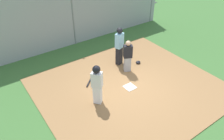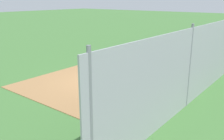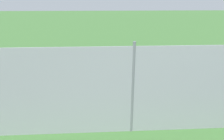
{
  "view_description": "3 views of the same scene",
  "coord_description": "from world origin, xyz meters",
  "px_view_note": "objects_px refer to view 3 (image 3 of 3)",
  "views": [
    {
      "loc": [
        4.81,
        5.51,
        5.89
      ],
      "look_at": [
        0.48,
        -0.62,
        0.74
      ],
      "focal_mm": 35.7,
      "sensor_mm": 36.0,
      "label": 1
    },
    {
      "loc": [
        -9.31,
        -8.33,
        4.26
      ],
      "look_at": [
        0.43,
        -0.66,
        0.67
      ],
      "focal_mm": 39.82,
      "sensor_mm": 36.0,
      "label": 2
    },
    {
      "loc": [
        -1.06,
        -11.08,
        4.64
      ],
      "look_at": [
        -0.48,
        -0.81,
        0.94
      ],
      "focal_mm": 32.22,
      "sensor_mm": 36.0,
      "label": 3
    }
  ],
  "objects_px": {
    "home_plate": "(119,79)",
    "umpire": "(108,75)",
    "catcher_mask": "(94,88)",
    "runner": "(146,64)",
    "baseball_bat": "(143,88)",
    "catcher": "(109,74)"
  },
  "relations": [
    {
      "from": "umpire",
      "to": "catcher_mask",
      "type": "bearing_deg",
      "value": 35.6
    },
    {
      "from": "umpire",
      "to": "runner",
      "type": "relative_size",
      "value": 1.12
    },
    {
      "from": "runner",
      "to": "baseball_bat",
      "type": "relative_size",
      "value": 2.21
    },
    {
      "from": "catcher_mask",
      "to": "baseball_bat",
      "type": "bearing_deg",
      "value": -1.53
    },
    {
      "from": "catcher",
      "to": "catcher_mask",
      "type": "bearing_deg",
      "value": 128.83
    },
    {
      "from": "umpire",
      "to": "runner",
      "type": "bearing_deg",
      "value": -72.7
    },
    {
      "from": "catcher",
      "to": "umpire",
      "type": "distance_m",
      "value": 0.73
    },
    {
      "from": "catcher_mask",
      "to": "umpire",
      "type": "bearing_deg",
      "value": -34.64
    },
    {
      "from": "catcher",
      "to": "baseball_bat",
      "type": "distance_m",
      "value": 2.03
    },
    {
      "from": "umpire",
      "to": "baseball_bat",
      "type": "relative_size",
      "value": 2.48
    },
    {
      "from": "umpire",
      "to": "home_plate",
      "type": "bearing_deg",
      "value": -42.51
    },
    {
      "from": "home_plate",
      "to": "umpire",
      "type": "bearing_deg",
      "value": -112.75
    },
    {
      "from": "umpire",
      "to": "catcher_mask",
      "type": "xyz_separation_m",
      "value": [
        -0.77,
        0.53,
        -0.94
      ]
    },
    {
      "from": "baseball_bat",
      "to": "catcher_mask",
      "type": "relative_size",
      "value": 3.14
    },
    {
      "from": "runner",
      "to": "catcher_mask",
      "type": "relative_size",
      "value": 6.93
    },
    {
      "from": "runner",
      "to": "baseball_bat",
      "type": "bearing_deg",
      "value": 35.14
    },
    {
      "from": "catcher",
      "to": "runner",
      "type": "height_order",
      "value": "runner"
    },
    {
      "from": "umpire",
      "to": "baseball_bat",
      "type": "height_order",
      "value": "umpire"
    },
    {
      "from": "runner",
      "to": "catcher",
      "type": "bearing_deg",
      "value": -13.46
    },
    {
      "from": "home_plate",
      "to": "catcher",
      "type": "distance_m",
      "value": 1.46
    },
    {
      "from": "catcher",
      "to": "baseball_bat",
      "type": "height_order",
      "value": "catcher"
    },
    {
      "from": "baseball_bat",
      "to": "catcher_mask",
      "type": "bearing_deg",
      "value": -44.12
    }
  ]
}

